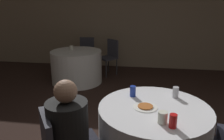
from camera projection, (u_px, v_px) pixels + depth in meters
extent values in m
cube|color=gray|center=(148.00, 17.00, 5.87)|extent=(16.00, 0.06, 2.80)
cylinder|color=silver|center=(153.00, 138.00, 2.32)|extent=(1.15, 1.15, 0.73)
cylinder|color=white|center=(77.00, 67.00, 4.97)|extent=(1.14, 1.14, 0.73)
cube|color=#383842|center=(47.00, 140.00, 1.80)|extent=(0.25, 0.34, 0.43)
cube|color=#383842|center=(107.00, 58.00, 5.49)|extent=(0.56, 0.56, 0.04)
cube|color=#383842|center=(113.00, 48.00, 5.53)|extent=(0.32, 0.29, 0.43)
cylinder|color=#333338|center=(106.00, 69.00, 5.33)|extent=(0.03, 0.03, 0.41)
cylinder|color=#333338|center=(98.00, 66.00, 5.58)|extent=(0.03, 0.03, 0.41)
cylinder|color=#333338|center=(117.00, 67.00, 5.54)|extent=(0.03, 0.03, 0.41)
cylinder|color=#333338|center=(108.00, 64.00, 5.79)|extent=(0.03, 0.03, 0.41)
cube|color=#383842|center=(86.00, 55.00, 5.79)|extent=(0.41, 0.41, 0.04)
cube|color=#383842|center=(87.00, 45.00, 5.90)|extent=(0.38, 0.06, 0.43)
cylinder|color=#333338|center=(91.00, 65.00, 5.68)|extent=(0.03, 0.03, 0.41)
cylinder|color=#333338|center=(78.00, 65.00, 5.72)|extent=(0.03, 0.03, 0.41)
cylinder|color=#333338|center=(94.00, 62.00, 6.00)|extent=(0.03, 0.03, 0.41)
cylinder|color=#333338|center=(82.00, 62.00, 6.04)|extent=(0.03, 0.03, 0.41)
cylinder|color=black|center=(68.00, 130.00, 1.86)|extent=(0.35, 0.35, 0.51)
sphere|color=#997056|center=(66.00, 91.00, 1.75)|extent=(0.19, 0.19, 0.19)
cylinder|color=white|center=(145.00, 107.00, 2.21)|extent=(0.25, 0.25, 0.01)
cylinder|color=#B25B23|center=(145.00, 106.00, 2.21)|extent=(0.15, 0.15, 0.01)
cylinder|color=red|center=(173.00, 121.00, 1.83)|extent=(0.07, 0.07, 0.12)
cylinder|color=#1E38A5|center=(133.00, 91.00, 2.46)|extent=(0.07, 0.07, 0.12)
cylinder|color=silver|center=(176.00, 92.00, 2.43)|extent=(0.07, 0.07, 0.12)
cylinder|color=silver|center=(163.00, 117.00, 1.90)|extent=(0.09, 0.09, 0.11)
cylinder|color=silver|center=(71.00, 48.00, 4.98)|extent=(0.09, 0.09, 0.10)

